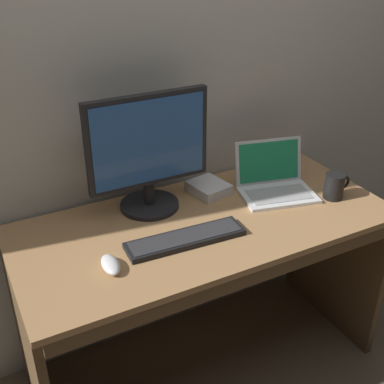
{
  "coord_description": "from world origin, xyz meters",
  "views": [
    {
      "loc": [
        -0.8,
        -1.41,
        1.78
      ],
      "look_at": [
        -0.06,
        0.0,
        0.91
      ],
      "focal_mm": 46.33,
      "sensor_mm": 36.0,
      "label": 1
    }
  ],
  "objects_px": {
    "computer_mouse": "(111,265)",
    "coffee_mug": "(335,186)",
    "external_monitor": "(148,152)",
    "external_drive_box": "(209,188)",
    "wired_keyboard": "(186,239)",
    "laptop_white": "(275,182)"
  },
  "relations": [
    {
      "from": "wired_keyboard",
      "to": "external_drive_box",
      "type": "relative_size",
      "value": 2.82
    },
    {
      "from": "computer_mouse",
      "to": "external_drive_box",
      "type": "relative_size",
      "value": 0.74
    },
    {
      "from": "external_monitor",
      "to": "external_drive_box",
      "type": "xyz_separation_m",
      "value": [
        0.27,
        0.01,
        -0.23
      ]
    },
    {
      "from": "wired_keyboard",
      "to": "computer_mouse",
      "type": "height_order",
      "value": "computer_mouse"
    },
    {
      "from": "wired_keyboard",
      "to": "external_drive_box",
      "type": "distance_m",
      "value": 0.38
    },
    {
      "from": "external_monitor",
      "to": "laptop_white",
      "type": "bearing_deg",
      "value": -12.81
    },
    {
      "from": "computer_mouse",
      "to": "coffee_mug",
      "type": "relative_size",
      "value": 0.95
    },
    {
      "from": "computer_mouse",
      "to": "external_monitor",
      "type": "bearing_deg",
      "value": 50.77
    },
    {
      "from": "laptop_white",
      "to": "external_monitor",
      "type": "relative_size",
      "value": 0.72
    },
    {
      "from": "external_monitor",
      "to": "computer_mouse",
      "type": "distance_m",
      "value": 0.47
    },
    {
      "from": "external_drive_box",
      "to": "wired_keyboard",
      "type": "bearing_deg",
      "value": -131.95
    },
    {
      "from": "wired_keyboard",
      "to": "laptop_white",
      "type": "bearing_deg",
      "value": 17.42
    },
    {
      "from": "computer_mouse",
      "to": "coffee_mug",
      "type": "distance_m",
      "value": 0.99
    },
    {
      "from": "external_drive_box",
      "to": "coffee_mug",
      "type": "xyz_separation_m",
      "value": [
        0.44,
        -0.28,
        0.03
      ]
    },
    {
      "from": "laptop_white",
      "to": "external_drive_box",
      "type": "xyz_separation_m",
      "value": [
        -0.25,
        0.13,
        -0.02
      ]
    },
    {
      "from": "wired_keyboard",
      "to": "computer_mouse",
      "type": "relative_size",
      "value": 3.81
    },
    {
      "from": "laptop_white",
      "to": "computer_mouse",
      "type": "bearing_deg",
      "value": -166.79
    },
    {
      "from": "laptop_white",
      "to": "external_monitor",
      "type": "height_order",
      "value": "external_monitor"
    },
    {
      "from": "wired_keyboard",
      "to": "external_monitor",
      "type": "bearing_deg",
      "value": 93.15
    },
    {
      "from": "external_monitor",
      "to": "computer_mouse",
      "type": "height_order",
      "value": "external_monitor"
    },
    {
      "from": "external_monitor",
      "to": "wired_keyboard",
      "type": "relative_size",
      "value": 1.09
    },
    {
      "from": "coffee_mug",
      "to": "wired_keyboard",
      "type": "bearing_deg",
      "value": -179.81
    }
  ]
}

